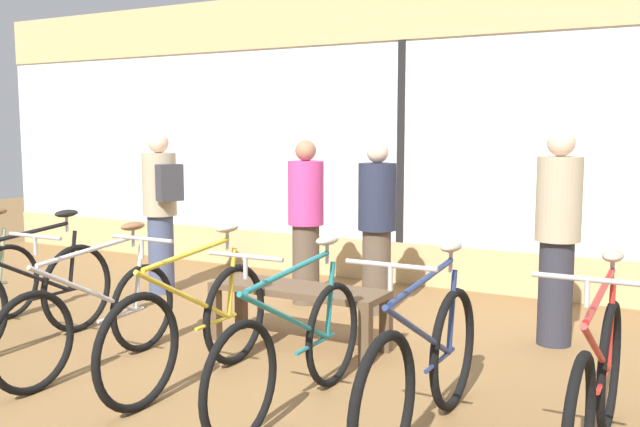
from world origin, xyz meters
TOP-DOWN VIEW (x-y plane):
  - ground_plane at (0.00, 0.00)m, footprint 24.00×24.00m
  - shop_back_wall at (0.00, 3.47)m, footprint 12.00×0.08m
  - bicycle_left at (-1.61, -0.06)m, footprint 0.46×1.75m
  - bicycle_center_left at (-0.78, -0.18)m, footprint 0.46×1.66m
  - bicycle_center at (-0.00, -0.08)m, footprint 0.46×1.70m
  - bicycle_center_right at (0.81, -0.16)m, footprint 0.46×1.72m
  - bicycle_right at (1.62, -0.15)m, footprint 0.46×1.75m
  - bicycle_far_right at (2.48, -0.03)m, footprint 0.46×1.77m
  - display_bench at (0.18, 0.98)m, footprint 1.40×0.44m
  - customer_near_rack at (0.30, 2.18)m, footprint 0.42×0.42m
  - customer_by_window at (-0.44, 2.18)m, footprint 0.48×0.48m
  - customer_mid_floor at (-1.95, 1.85)m, footprint 0.56×0.46m
  - customer_near_bench at (1.91, 1.96)m, footprint 0.43×0.43m

SIDE VIEW (x-z plane):
  - ground_plane at x=0.00m, z-range 0.00..0.00m
  - bicycle_center_left at x=-0.78m, z-range -0.13..0.88m
  - display_bench at x=0.18m, z-range 0.15..0.62m
  - bicycle_center_right at x=0.81m, z-range -0.13..0.89m
  - bicycle_center at x=0.00m, z-range -0.13..0.91m
  - bicycle_right at x=1.62m, z-range -0.13..0.92m
  - bicycle_left at x=-1.61m, z-range -0.12..0.92m
  - bicycle_far_right at x=2.48m, z-range -0.12..0.92m
  - customer_near_rack at x=0.30m, z-range 0.03..1.60m
  - customer_by_window at x=-0.44m, z-range 0.03..1.60m
  - customer_near_bench at x=1.91m, z-range 0.04..1.71m
  - customer_mid_floor at x=-1.95m, z-range 0.06..1.70m
  - shop_back_wall at x=0.00m, z-range 0.04..3.24m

